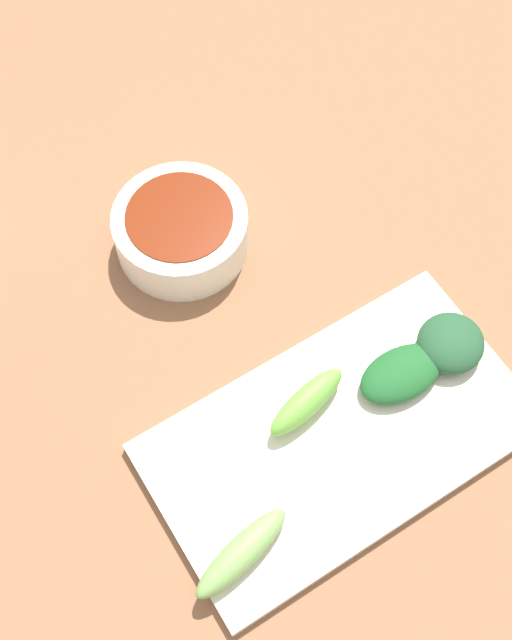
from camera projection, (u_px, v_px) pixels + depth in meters
name	position (u px, v px, depth m)	size (l,w,h in m)	color
tabletop	(270.00, 400.00, 0.69)	(2.10, 2.10, 0.02)	brown
sauce_bowl	(181.00, 230.00, 0.73)	(0.12, 0.12, 0.05)	white
serving_plate	(339.00, 437.00, 0.66)	(0.17, 0.30, 0.01)	silver
broccoli_stalk_0	(307.00, 402.00, 0.65)	(0.02, 0.08, 0.03)	#6EBB43
broccoli_leafy_1	(451.00, 343.00, 0.68)	(0.05, 0.06, 0.03)	#214D2E
broccoli_stalk_2	(242.00, 553.00, 0.60)	(0.02, 0.09, 0.02)	#77A556
broccoli_leafy_3	(401.00, 374.00, 0.67)	(0.04, 0.07, 0.02)	#1C5827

